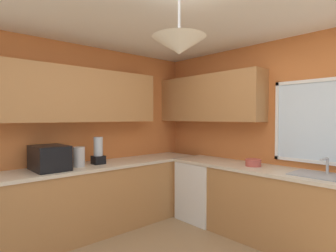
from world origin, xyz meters
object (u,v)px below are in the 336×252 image
at_px(kettle, 79,157).
at_px(bowl, 253,163).
at_px(blender_appliance, 98,152).
at_px(sink_assembly, 322,175).
at_px(microwave, 49,158).
at_px(dishwasher, 203,191).

relative_size(kettle, bowl, 1.28).
xyz_separation_m(bowl, blender_appliance, (-1.47, -1.39, 0.12)).
xyz_separation_m(sink_assembly, blender_appliance, (-2.27, -1.39, 0.15)).
bearing_deg(microwave, sink_assembly, 41.71).
distance_m(kettle, bowl, 2.21).
height_order(kettle, blender_appliance, blender_appliance).
relative_size(dishwasher, sink_assembly, 1.44).
height_order(dishwasher, blender_appliance, blender_appliance).
distance_m(microwave, kettle, 0.35).
bearing_deg(kettle, sink_assembly, 36.59).
distance_m(microwave, blender_appliance, 0.63).
xyz_separation_m(microwave, kettle, (0.02, 0.35, -0.02)).
relative_size(dishwasher, bowl, 4.35).
bearing_deg(sink_assembly, dishwasher, -178.70).
bearing_deg(dishwasher, kettle, -111.39).
xyz_separation_m(microwave, sink_assembly, (2.27, 2.02, -0.13)).
xyz_separation_m(kettle, blender_appliance, (-0.02, 0.28, 0.04)).
relative_size(microwave, kettle, 1.92).
height_order(dishwasher, bowl, bowl).
height_order(dishwasher, sink_assembly, sink_assembly).
bearing_deg(dishwasher, sink_assembly, 1.30).
height_order(microwave, sink_assembly, microwave).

